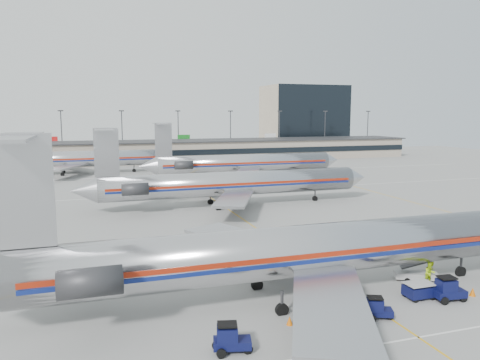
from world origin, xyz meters
name	(u,v)px	position (x,y,z in m)	size (l,w,h in m)	color
ground	(298,257)	(0.00, 0.00, 0.00)	(260.00, 260.00, 0.00)	gray
apron_markings	(263,233)	(0.00, 10.00, 0.01)	(160.00, 0.15, 0.02)	silver
terminal	(157,151)	(0.00, 97.97, 3.16)	(162.00, 17.00, 6.25)	gray
light_mast_row	(151,131)	(0.00, 112.00, 8.58)	(163.60, 0.40, 15.28)	#38383D
distant_building	(303,118)	(62.00, 128.00, 12.50)	(30.00, 20.00, 25.00)	tan
jet_foreground	(295,250)	(-4.82, -9.59, 3.80)	(50.09, 29.49, 13.11)	#B9B9BD
jet_second_row	(227,183)	(0.50, 26.84, 3.58)	(47.12, 27.75, 12.33)	#B9B9BD
jet_third_row	(241,163)	(12.04, 54.69, 3.62)	(45.63, 28.07, 12.48)	#B9B9BD
jet_back_row	(72,159)	(-23.31, 75.20, 3.64)	(45.88, 28.22, 12.54)	#B9B9BD
tug_left	(230,339)	(-12.02, -16.06, 0.84)	(2.48, 1.66, 1.84)	#090D35
tug_center	(377,309)	(-0.96, -14.78, 0.73)	(2.20, 1.68, 1.61)	#090D35
tug_right	(448,290)	(6.03, -13.80, 0.89)	(2.51, 1.44, 1.95)	#090D35
cart_inner	(419,290)	(4.28, -12.68, 0.66)	(2.17, 1.49, 1.23)	#090D35
belt_loader	(417,273)	(6.83, -9.26, 0.60)	(4.31, 2.67, 2.22)	#9C9C9C
ramp_worker_near	(432,260)	(10.04, -7.36, 0.87)	(0.63, 0.42, 1.74)	#B7D614
ramp_worker_far	(430,273)	(7.15, -10.45, 0.96)	(0.93, 0.72, 1.91)	#B4DF14
cone_right	(473,292)	(8.67, -13.56, 0.33)	(0.49, 0.49, 0.67)	#CD5B06
cone_left	(290,321)	(-7.11, -13.79, 0.30)	(0.44, 0.44, 0.60)	#CD5B06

